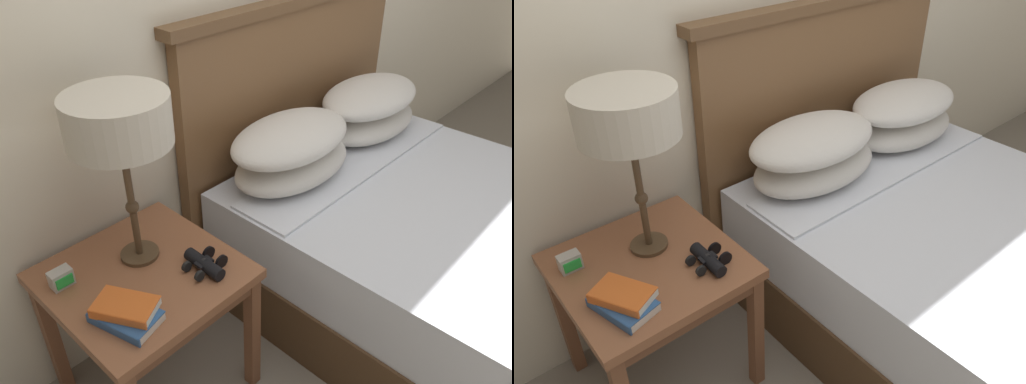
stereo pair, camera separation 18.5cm
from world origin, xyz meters
The scene contains 8 objects.
ground_plane centered at (0.00, 0.00, 0.00)m, with size 20.00×20.00×0.00m, color gray.
nightstand centered at (-0.64, 0.57, 0.50)m, with size 0.58×0.58×0.58m.
bed centered at (0.46, -0.02, 0.34)m, with size 1.45×1.99×1.24m.
table_lamp centered at (-0.59, 0.64, 1.07)m, with size 0.31×0.31×0.58m.
book_on_nightstand centered at (-0.80, 0.43, 0.60)m, with size 0.17×0.22×0.03m.
book_stacked_on_top centered at (-0.79, 0.43, 0.63)m, with size 0.18×0.21×0.03m.
binoculars_pair centered at (-0.49, 0.43, 0.60)m, with size 0.14×0.16×0.05m.
alarm_clock centered at (-0.85, 0.70, 0.61)m, with size 0.07×0.05×0.06m.
Camera 1 is at (-1.28, -0.54, 1.70)m, focal length 35.00 mm.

